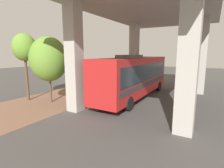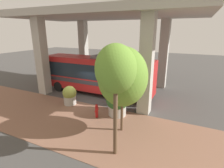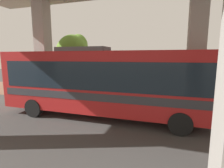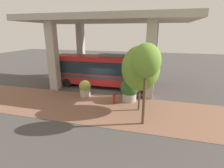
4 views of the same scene
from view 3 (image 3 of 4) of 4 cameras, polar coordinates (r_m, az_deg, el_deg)
ground_plane at (r=12.27m, az=-0.07°, el=-6.62°), size 80.00×80.00×0.00m
sidewalk_strip at (r=15.06m, az=3.42°, el=-3.66°), size 6.00×40.00×0.02m
bus at (r=9.34m, az=-3.16°, el=1.31°), size 2.55×11.14×3.79m
fire_hydrant at (r=14.57m, az=-6.28°, el=-2.11°), size 0.44×0.21×1.02m
planter_front at (r=14.17m, az=-12.30°, el=-0.36°), size 1.65×1.65×2.07m
planter_middle at (r=12.52m, az=5.27°, el=-2.50°), size 1.14×1.14×1.61m
street_tree_near at (r=16.07m, az=-12.79°, el=9.32°), size 2.89×2.89×5.20m
street_tree_far at (r=18.23m, az=-10.88°, el=12.09°), size 1.85×1.85×5.51m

